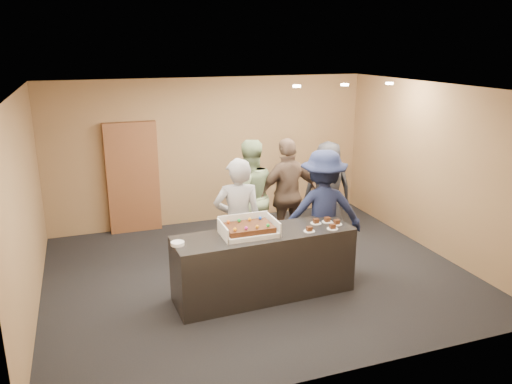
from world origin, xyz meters
TOP-DOWN VIEW (x-y plane):
  - room at (0.00, 0.00)m, footprint 6.04×6.00m
  - serving_counter at (-0.13, -0.65)m, footprint 2.43×0.80m
  - storage_cabinet at (-1.48, 2.41)m, footprint 0.90×0.15m
  - cake_box at (-0.35, -0.63)m, footprint 0.71×0.49m
  - sheet_cake at (-0.35, -0.65)m, footprint 0.61×0.42m
  - plate_stack at (-1.28, -0.70)m, footprint 0.17×0.17m
  - slice_a at (0.44, -0.81)m, footprint 0.15×0.15m
  - slice_b at (0.66, -0.57)m, footprint 0.15×0.15m
  - slice_c at (0.77, -0.84)m, footprint 0.15×0.15m
  - slice_d at (0.83, -0.57)m, footprint 0.15×0.15m
  - slice_e at (0.91, -0.70)m, footprint 0.15×0.15m
  - person_server_grey at (-0.35, -0.20)m, footprint 0.73×0.55m
  - person_sage_man at (0.17, 0.87)m, footprint 0.91×0.72m
  - person_navy_man at (0.96, -0.18)m, footprint 1.32×0.96m
  - person_brown_extra at (0.80, 0.75)m, footprint 1.13×0.59m
  - person_dark_suit at (1.62, 0.96)m, footprint 0.94×0.73m
  - ceiling_spotlights at (1.60, 0.50)m, footprint 1.72×0.12m

SIDE VIEW (x-z plane):
  - serving_counter at x=-0.13m, z-range 0.00..0.90m
  - person_dark_suit at x=1.62m, z-range 0.00..1.70m
  - person_server_grey at x=-0.35m, z-range 0.00..1.82m
  - person_navy_man at x=0.96m, z-range 0.00..1.83m
  - plate_stack at x=-1.28m, z-range 0.90..0.94m
  - person_sage_man at x=0.17m, z-range 0.00..1.85m
  - slice_a at x=0.44m, z-range 0.89..0.96m
  - slice_b at x=0.66m, z-range 0.89..0.96m
  - slice_c at x=0.77m, z-range 0.89..0.96m
  - slice_d at x=0.83m, z-range 0.89..0.96m
  - slice_e at x=0.91m, z-range 0.89..0.96m
  - person_brown_extra at x=0.80m, z-range 0.00..1.85m
  - cake_box at x=-0.35m, z-range 0.84..1.05m
  - storage_cabinet at x=-1.48m, z-range 0.00..1.98m
  - sheet_cake at x=-0.35m, z-range 0.94..1.06m
  - room at x=0.00m, z-range 0.00..2.70m
  - ceiling_spotlights at x=1.60m, z-range 2.66..2.69m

